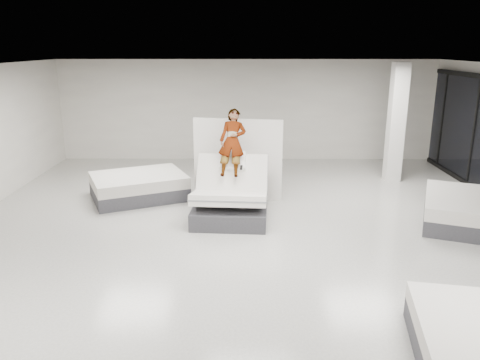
{
  "coord_description": "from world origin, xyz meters",
  "views": [
    {
      "loc": [
        -0.15,
        -8.05,
        3.61
      ],
      "look_at": [
        -0.2,
        1.01,
        1.0
      ],
      "focal_mm": 35.0,
      "sensor_mm": 36.0,
      "label": 1
    }
  ],
  "objects_px": {
    "person": "(232,156)",
    "flat_bed_left_far": "(139,186)",
    "divider_panel": "(238,159)",
    "flat_bed_right_far": "(467,211)",
    "hero_bed": "(231,199)",
    "column": "(396,123)",
    "remote": "(241,168)"
  },
  "relations": [
    {
      "from": "flat_bed_left_far",
      "to": "flat_bed_right_far",
      "type": "bearing_deg",
      "value": -13.42
    },
    {
      "from": "person",
      "to": "divider_panel",
      "type": "xyz_separation_m",
      "value": [
        0.11,
        0.97,
        -0.31
      ]
    },
    {
      "from": "flat_bed_right_far",
      "to": "hero_bed",
      "type": "bearing_deg",
      "value": 175.08
    },
    {
      "from": "person",
      "to": "column",
      "type": "relative_size",
      "value": 0.49
    },
    {
      "from": "person",
      "to": "divider_panel",
      "type": "bearing_deg",
      "value": 87.53
    },
    {
      "from": "divider_panel",
      "to": "column",
      "type": "bearing_deg",
      "value": 30.25
    },
    {
      "from": "flat_bed_left_far",
      "to": "column",
      "type": "height_order",
      "value": "column"
    },
    {
      "from": "divider_panel",
      "to": "remote",
      "type": "bearing_deg",
      "value": -76.54
    },
    {
      "from": "divider_panel",
      "to": "flat_bed_right_far",
      "type": "xyz_separation_m",
      "value": [
        4.8,
        -1.74,
        -0.68
      ]
    },
    {
      "from": "hero_bed",
      "to": "column",
      "type": "relative_size",
      "value": 0.67
    },
    {
      "from": "remote",
      "to": "divider_panel",
      "type": "height_order",
      "value": "divider_panel"
    },
    {
      "from": "person",
      "to": "flat_bed_right_far",
      "type": "height_order",
      "value": "person"
    },
    {
      "from": "divider_panel",
      "to": "flat_bed_left_far",
      "type": "height_order",
      "value": "divider_panel"
    },
    {
      "from": "flat_bed_left_far",
      "to": "column",
      "type": "xyz_separation_m",
      "value": [
        6.68,
        1.62,
        1.3
      ]
    },
    {
      "from": "divider_panel",
      "to": "flat_bed_right_far",
      "type": "relative_size",
      "value": 0.82
    },
    {
      "from": "flat_bed_right_far",
      "to": "column",
      "type": "distance_m",
      "value": 3.63
    },
    {
      "from": "flat_bed_left_far",
      "to": "column",
      "type": "distance_m",
      "value": 7.0
    },
    {
      "from": "person",
      "to": "flat_bed_right_far",
      "type": "xyz_separation_m",
      "value": [
        4.9,
        -0.77,
        -0.99
      ]
    },
    {
      "from": "flat_bed_left_far",
      "to": "column",
      "type": "relative_size",
      "value": 0.82
    },
    {
      "from": "hero_bed",
      "to": "flat_bed_left_far",
      "type": "bearing_deg",
      "value": 150.45
    },
    {
      "from": "remote",
      "to": "flat_bed_left_far",
      "type": "bearing_deg",
      "value": 156.03
    },
    {
      "from": "remote",
      "to": "divider_panel",
      "type": "distance_m",
      "value": 1.35
    },
    {
      "from": "flat_bed_right_far",
      "to": "remote",
      "type": "bearing_deg",
      "value": 175.13
    },
    {
      "from": "remote",
      "to": "flat_bed_right_far",
      "type": "height_order",
      "value": "remote"
    },
    {
      "from": "hero_bed",
      "to": "flat_bed_left_far",
      "type": "xyz_separation_m",
      "value": [
        -2.29,
        1.3,
        -0.11
      ]
    },
    {
      "from": "person",
      "to": "flat_bed_left_far",
      "type": "relative_size",
      "value": 0.59
    },
    {
      "from": "remote",
      "to": "hero_bed",
      "type": "bearing_deg",
      "value": 177.96
    },
    {
      "from": "flat_bed_right_far",
      "to": "flat_bed_left_far",
      "type": "bearing_deg",
      "value": 166.58
    },
    {
      "from": "flat_bed_left_far",
      "to": "column",
      "type": "bearing_deg",
      "value": 13.64
    },
    {
      "from": "column",
      "to": "flat_bed_left_far",
      "type": "bearing_deg",
      "value": -166.36
    },
    {
      "from": "person",
      "to": "column",
      "type": "xyz_separation_m",
      "value": [
        4.37,
        2.58,
        0.31
      ]
    },
    {
      "from": "person",
      "to": "flat_bed_left_far",
      "type": "distance_m",
      "value": 2.69
    }
  ]
}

